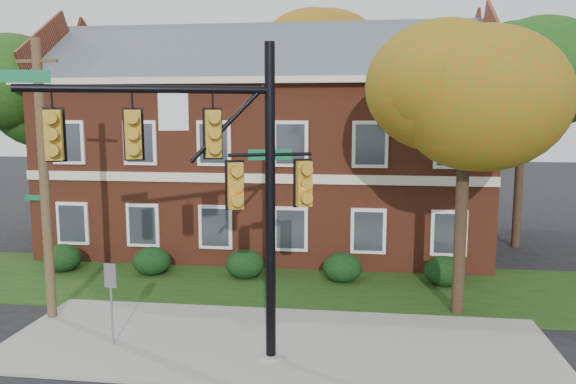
# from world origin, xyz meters

# --- Properties ---
(ground) EXTENTS (120.00, 120.00, 0.00)m
(ground) POSITION_xyz_m (0.00, 0.00, 0.00)
(ground) COLOR black
(ground) RESTS_ON ground
(sidewalk) EXTENTS (14.00, 5.00, 0.08)m
(sidewalk) POSITION_xyz_m (0.00, 1.00, 0.04)
(sidewalk) COLOR gray
(sidewalk) RESTS_ON ground
(grass_strip) EXTENTS (30.00, 6.00, 0.04)m
(grass_strip) POSITION_xyz_m (0.00, 6.00, 0.02)
(grass_strip) COLOR #193811
(grass_strip) RESTS_ON ground
(apartment_building) EXTENTS (18.80, 8.80, 9.74)m
(apartment_building) POSITION_xyz_m (-2.00, 11.95, 4.99)
(apartment_building) COLOR maroon
(apartment_building) RESTS_ON ground
(hedge_far_left) EXTENTS (1.40, 1.26, 1.05)m
(hedge_far_left) POSITION_xyz_m (-9.00, 6.70, 0.53)
(hedge_far_left) COLOR black
(hedge_far_left) RESTS_ON ground
(hedge_left) EXTENTS (1.40, 1.26, 1.05)m
(hedge_left) POSITION_xyz_m (-5.50, 6.70, 0.53)
(hedge_left) COLOR black
(hedge_left) RESTS_ON ground
(hedge_center) EXTENTS (1.40, 1.26, 1.05)m
(hedge_center) POSITION_xyz_m (-2.00, 6.70, 0.53)
(hedge_center) COLOR black
(hedge_center) RESTS_ON ground
(hedge_right) EXTENTS (1.40, 1.26, 1.05)m
(hedge_right) POSITION_xyz_m (1.50, 6.70, 0.53)
(hedge_right) COLOR black
(hedge_right) RESTS_ON ground
(hedge_far_right) EXTENTS (1.40, 1.26, 1.05)m
(hedge_far_right) POSITION_xyz_m (5.00, 6.70, 0.53)
(hedge_far_right) COLOR black
(hedge_far_right) RESTS_ON ground
(tree_near_right) EXTENTS (4.50, 4.25, 8.58)m
(tree_near_right) POSITION_xyz_m (5.22, 3.87, 6.67)
(tree_near_right) COLOR black
(tree_near_right) RESTS_ON ground
(tree_left_rear) EXTENTS (5.40, 5.10, 8.88)m
(tree_left_rear) POSITION_xyz_m (-11.73, 10.84, 6.68)
(tree_left_rear) COLOR black
(tree_left_rear) RESTS_ON ground
(tree_right_rear) EXTENTS (6.30, 5.95, 10.62)m
(tree_right_rear) POSITION_xyz_m (9.31, 12.81, 8.12)
(tree_right_rear) COLOR black
(tree_right_rear) RESTS_ON ground
(tree_far_rear) EXTENTS (6.84, 6.46, 11.52)m
(tree_far_rear) POSITION_xyz_m (-0.66, 19.79, 8.84)
(tree_far_rear) COLOR black
(tree_far_rear) RESTS_ON ground
(traffic_signal) EXTENTS (6.35, 2.51, 7.49)m
(traffic_signal) POSITION_xyz_m (-1.25, -0.44, 4.65)
(traffic_signal) COLOR gray
(traffic_signal) RESTS_ON ground
(utility_pole) EXTENTS (1.24, 0.28, 7.94)m
(utility_pole) POSITION_xyz_m (-6.72, 2.00, 4.03)
(utility_pole) COLOR #4E3D24
(utility_pole) RESTS_ON ground
(sign_post) EXTENTS (0.32, 0.06, 2.19)m
(sign_post) POSITION_xyz_m (-4.10, 0.33, 1.49)
(sign_post) COLOR slate
(sign_post) RESTS_ON ground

